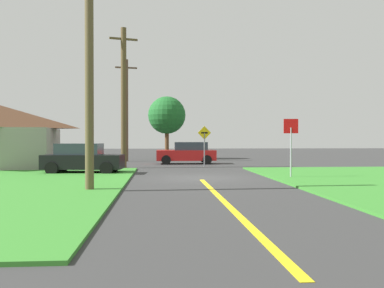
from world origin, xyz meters
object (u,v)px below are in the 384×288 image
Objects in this scene: stop_sign at (291,137)px; utility_pole_near at (89,67)px; direction_sign at (204,141)px; car_approaching_junction at (187,153)px; utility_pole_mid at (124,97)px; utility_pole_far at (126,109)px; parked_car_near_building at (82,159)px; oak_tree_left at (167,115)px.

utility_pole_near is (-8.67, -4.31, 2.47)m from stop_sign.
utility_pole_near reaches higher than direction_sign.
utility_pole_near is at bearing 74.88° from car_approaching_junction.
utility_pole_mid is 1.06× the size of utility_pole_far.
car_approaching_junction is 7.06m from utility_pole_far.
parked_car_near_building is 0.75× the size of oak_tree_left.
utility_pole_mid is at bearing -103.82° from oak_tree_left.
car_approaching_junction is 7.13m from utility_pole_mid.
utility_pole_far is (-4.79, 3.83, 3.48)m from car_approaching_junction.
utility_pole_mid reaches higher than parked_car_near_building.
oak_tree_left is (-5.49, 19.82, 2.08)m from stop_sign.
stop_sign is 12.77m from car_approaching_junction.
utility_pole_mid is at bearing 71.27° from parked_car_near_building.
car_approaching_junction is at bearing 74.44° from utility_pole_near.
car_approaching_junction is 1.61× the size of direction_sign.
stop_sign is 0.64× the size of car_approaching_junction.
car_approaching_junction is 3.80m from direction_sign.
car_approaching_junction is 0.51× the size of utility_pole_near.
car_approaching_junction is 1.01× the size of parked_car_near_building.
direction_sign reaches higher than car_approaching_junction.
car_approaching_junction is 10.48m from parked_car_near_building.
utility_pole_mid reaches higher than oak_tree_left.
utility_pole_mid reaches higher than utility_pole_far.
stop_sign is 1.03× the size of direction_sign.
direction_sign is 11.83m from oak_tree_left.
utility_pole_mid is (-8.45, 7.78, 2.60)m from stop_sign.
utility_pole_far is 5.23m from oak_tree_left.
car_approaching_junction is at bearing -64.79° from stop_sign.
utility_pole_far is (1.40, 12.30, 3.49)m from parked_car_near_building.
stop_sign reaches higher than parked_car_near_building.
oak_tree_left reaches higher than parked_car_near_building.
direction_sign is (7.10, 4.88, 0.89)m from parked_car_near_building.
stop_sign is 18.35m from utility_pole_far.
stop_sign is at bearing -74.52° from oak_tree_left.
utility_pole_far reaches higher than car_approaching_junction.
stop_sign is at bearing -14.05° from parked_car_near_building.
utility_pole_near is at bearing -113.17° from direction_sign.
utility_pole_near is at bearing -89.32° from utility_pole_far.
utility_pole_near is 12.09m from utility_pole_mid.
car_approaching_junction is at bearing -38.67° from utility_pole_far.
direction_sign is at bearing 66.83° from utility_pole_near.
oak_tree_left is at bearing -68.18° from stop_sign.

